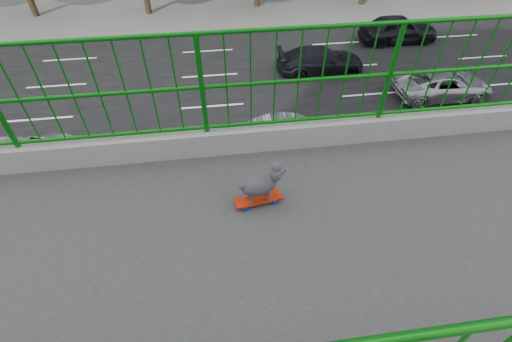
{
  "coord_description": "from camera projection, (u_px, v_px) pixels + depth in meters",
  "views": [
    {
      "loc": [
        1.85,
        0.11,
        9.74
      ],
      "look_at": [
        -1.07,
        0.51,
        6.92
      ],
      "focal_mm": 25.14,
      "sensor_mm": 36.0,
      "label": 1
    }
  ],
  "objects": [
    {
      "name": "railing",
      "position": [
        214.0,
        238.0,
        3.06
      ],
      "size": [
        3.0,
        24.0,
        1.42
      ],
      "color": "gray",
      "rests_on": "footbridge"
    },
    {
      "name": "footbridge",
      "position": [
        227.0,
        333.0,
        4.44
      ],
      "size": [
        3.0,
        24.0,
        7.0
      ],
      "color": "#2D2D2F",
      "rests_on": "ground"
    },
    {
      "name": "car_2",
      "position": [
        444.0,
        85.0,
        17.57
      ],
      "size": [
        2.18,
        4.72,
        1.31
      ],
      "primitive_type": "imported",
      "rotation": [
        0.0,
        0.0,
        3.14
      ],
      "color": "#96969B",
      "rests_on": "ground"
    },
    {
      "name": "skateboard",
      "position": [
        258.0,
        200.0,
        3.6
      ],
      "size": [
        0.21,
        0.5,
        0.06
      ],
      "rotation": [
        0.0,
        0.0,
        0.16
      ],
      "color": "red",
      "rests_on": "footbridge"
    },
    {
      "name": "car_5",
      "position": [
        181.0,
        211.0,
        11.76
      ],
      "size": [
        1.39,
        3.98,
        1.31
      ],
      "primitive_type": "imported",
      "color": "#96969B",
      "rests_on": "ground"
    },
    {
      "name": "poodle",
      "position": [
        261.0,
        183.0,
        3.44
      ],
      "size": [
        0.24,
        0.48,
        0.4
      ],
      "rotation": [
        0.0,
        0.0,
        0.16
      ],
      "color": "#322F35",
      "rests_on": "skateboard"
    },
    {
      "name": "road",
      "position": [
        212.0,
        106.0,
        17.34
      ],
      "size": [
        18.0,
        90.0,
        0.02
      ],
      "primitive_type": "cube",
      "color": "black",
      "rests_on": "ground"
    },
    {
      "name": "car_1",
      "position": [
        269.0,
        140.0,
        14.33
      ],
      "size": [
        1.56,
        4.48,
        1.48
      ],
      "primitive_type": "imported",
      "color": "#96969B",
      "rests_on": "ground"
    },
    {
      "name": "car_0",
      "position": [
        369.0,
        189.0,
        12.28
      ],
      "size": [
        1.9,
        4.73,
        1.61
      ],
      "primitive_type": "imported",
      "color": "#96969B",
      "rests_on": "ground"
    },
    {
      "name": "car_3",
      "position": [
        320.0,
        61.0,
        19.32
      ],
      "size": [
        1.92,
        4.72,
        1.37
      ],
      "primitive_type": "imported",
      "rotation": [
        0.0,
        0.0,
        3.14
      ],
      "color": "black",
      "rests_on": "ground"
    },
    {
      "name": "car_4",
      "position": [
        398.0,
        29.0,
        22.09
      ],
      "size": [
        1.89,
        4.71,
        1.6
      ],
      "primitive_type": "imported",
      "rotation": [
        0.0,
        0.0,
        3.14
      ],
      "color": "black",
      "rests_on": "ground"
    }
  ]
}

